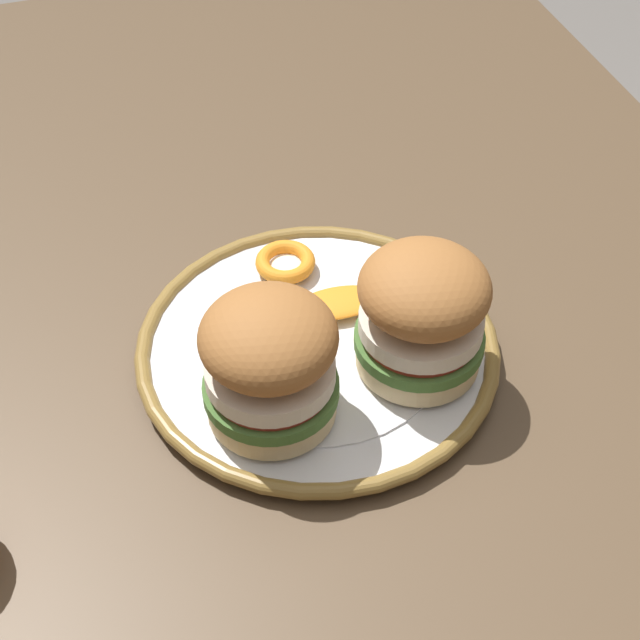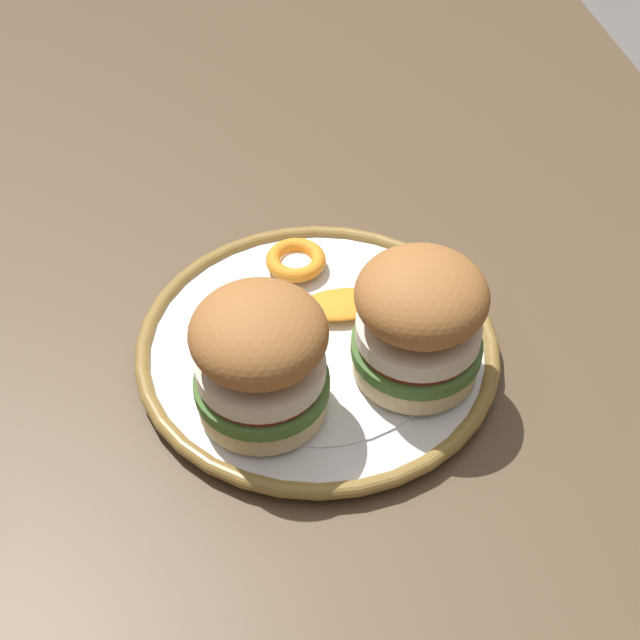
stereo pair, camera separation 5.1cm
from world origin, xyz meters
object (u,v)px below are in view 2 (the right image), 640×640
(dining_table, at_px, (300,376))
(sandwich_half_left, at_px, (419,320))
(dinner_plate, at_px, (320,348))
(sandwich_half_right, at_px, (260,357))

(dining_table, relative_size, sandwich_half_left, 11.10)
(dinner_plate, distance_m, sandwich_half_left, 0.10)
(dining_table, height_order, sandwich_half_right, sandwich_half_right)
(dining_table, relative_size, sandwich_half_right, 10.99)
(dining_table, height_order, sandwich_half_left, sandwich_half_left)
(dining_table, xyz_separation_m, dinner_plate, (-0.08, -0.00, 0.12))
(sandwich_half_left, bearing_deg, dinner_plate, 56.70)
(dinner_plate, bearing_deg, sandwich_half_left, -123.30)
(dinner_plate, height_order, sandwich_half_right, sandwich_half_right)
(dining_table, xyz_separation_m, sandwich_half_right, (-0.13, 0.05, 0.18))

